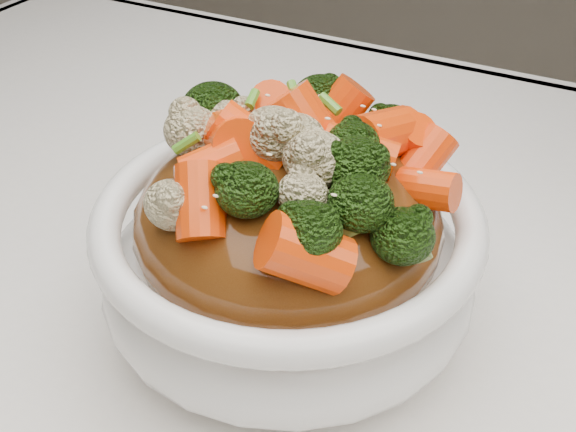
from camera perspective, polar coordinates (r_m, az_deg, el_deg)
The scene contains 8 objects.
tablecloth at distance 0.41m, azimuth 5.20°, elevation -11.92°, with size 1.20×0.80×0.04m, color white.
bowl at distance 0.38m, azimuth -0.00°, elevation -3.81°, with size 0.21×0.21×0.08m, color white, non-canonical shape.
sauce_base at distance 0.36m, azimuth -0.00°, elevation -0.37°, with size 0.17×0.17×0.09m, color #562D0E.
carrots at distance 0.33m, azimuth -0.00°, elevation 8.03°, with size 0.17×0.17×0.05m, color #FF4608, non-canonical shape.
broccoli at distance 0.33m, azimuth -0.00°, elevation 7.88°, with size 0.17×0.17×0.04m, color black, non-canonical shape.
cauliflower at distance 0.33m, azimuth -0.00°, elevation 7.59°, with size 0.17×0.17×0.03m, color beige, non-canonical shape.
scallions at distance 0.33m, azimuth -0.00°, elevation 8.18°, with size 0.12×0.12×0.02m, color #499021, non-canonical shape.
sesame_seeds at distance 0.33m, azimuth -0.00°, elevation 8.18°, with size 0.15×0.15×0.01m, color beige, non-canonical shape.
Camera 1 is at (0.09, -0.26, 1.04)m, focal length 42.00 mm.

